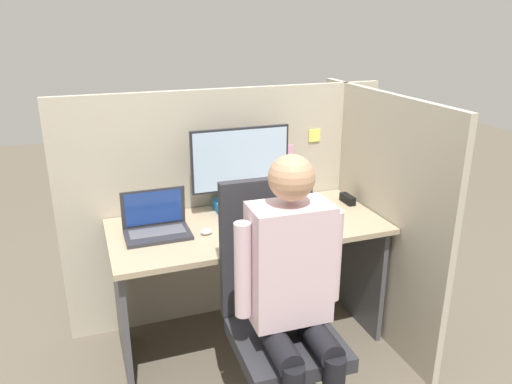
{
  "coord_description": "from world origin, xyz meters",
  "views": [
    {
      "loc": [
        -0.82,
        -2.07,
        1.85
      ],
      "look_at": [
        -0.01,
        0.17,
        1.0
      ],
      "focal_mm": 35.0,
      "sensor_mm": 36.0,
      "label": 1
    }
  ],
  "objects_px": {
    "office_chair": "(277,306)",
    "person": "(294,287)",
    "paper_box": "(241,206)",
    "carrot_toy": "(288,228)",
    "monitor": "(241,163)",
    "laptop": "(156,226)",
    "stapler": "(348,199)"
  },
  "relations": [
    {
      "from": "paper_box",
      "to": "person",
      "type": "bearing_deg",
      "value": -94.99
    },
    {
      "from": "monitor",
      "to": "carrot_toy",
      "type": "bearing_deg",
      "value": -69.81
    },
    {
      "from": "laptop",
      "to": "carrot_toy",
      "type": "relative_size",
      "value": 2.94
    },
    {
      "from": "monitor",
      "to": "laptop",
      "type": "height_order",
      "value": "monitor"
    },
    {
      "from": "carrot_toy",
      "to": "person",
      "type": "distance_m",
      "value": 0.62
    },
    {
      "from": "paper_box",
      "to": "stapler",
      "type": "height_order",
      "value": "paper_box"
    },
    {
      "from": "paper_box",
      "to": "stapler",
      "type": "xyz_separation_m",
      "value": [
        0.66,
        -0.1,
        -0.0
      ]
    },
    {
      "from": "stapler",
      "to": "carrot_toy",
      "type": "relative_size",
      "value": 1.11
    },
    {
      "from": "laptop",
      "to": "carrot_toy",
      "type": "xyz_separation_m",
      "value": [
        0.67,
        -0.21,
        -0.02
      ]
    },
    {
      "from": "carrot_toy",
      "to": "office_chair",
      "type": "xyz_separation_m",
      "value": [
        -0.23,
        -0.41,
        -0.19
      ]
    },
    {
      "from": "monitor",
      "to": "carrot_toy",
      "type": "xyz_separation_m",
      "value": [
        0.14,
        -0.38,
        -0.27
      ]
    },
    {
      "from": "laptop",
      "to": "office_chair",
      "type": "distance_m",
      "value": 0.79
    },
    {
      "from": "paper_box",
      "to": "monitor",
      "type": "distance_m",
      "value": 0.27
    },
    {
      "from": "paper_box",
      "to": "office_chair",
      "type": "relative_size",
      "value": 0.25
    },
    {
      "from": "monitor",
      "to": "stapler",
      "type": "height_order",
      "value": "monitor"
    },
    {
      "from": "paper_box",
      "to": "carrot_toy",
      "type": "height_order",
      "value": "paper_box"
    },
    {
      "from": "person",
      "to": "office_chair",
      "type": "bearing_deg",
      "value": 91.44
    },
    {
      "from": "paper_box",
      "to": "carrot_toy",
      "type": "xyz_separation_m",
      "value": [
        0.14,
        -0.38,
        -0.01
      ]
    },
    {
      "from": "paper_box",
      "to": "laptop",
      "type": "bearing_deg",
      "value": -162.62
    },
    {
      "from": "paper_box",
      "to": "carrot_toy",
      "type": "distance_m",
      "value": 0.4
    },
    {
      "from": "monitor",
      "to": "office_chair",
      "type": "distance_m",
      "value": 0.92
    },
    {
      "from": "office_chair",
      "to": "person",
      "type": "xyz_separation_m",
      "value": [
        0.0,
        -0.17,
        0.19
      ]
    },
    {
      "from": "office_chair",
      "to": "person",
      "type": "bearing_deg",
      "value": -88.56
    },
    {
      "from": "laptop",
      "to": "person",
      "type": "relative_size",
      "value": 0.25
    },
    {
      "from": "paper_box",
      "to": "office_chair",
      "type": "bearing_deg",
      "value": -96.34
    },
    {
      "from": "stapler",
      "to": "office_chair",
      "type": "distance_m",
      "value": 1.04
    },
    {
      "from": "stapler",
      "to": "person",
      "type": "distance_m",
      "value": 1.14
    },
    {
      "from": "office_chair",
      "to": "carrot_toy",
      "type": "bearing_deg",
      "value": 61.21
    },
    {
      "from": "stapler",
      "to": "laptop",
      "type": "bearing_deg",
      "value": -176.77
    },
    {
      "from": "paper_box",
      "to": "monitor",
      "type": "height_order",
      "value": "monitor"
    },
    {
      "from": "office_chair",
      "to": "paper_box",
      "type": "bearing_deg",
      "value": 83.66
    },
    {
      "from": "paper_box",
      "to": "office_chair",
      "type": "xyz_separation_m",
      "value": [
        -0.09,
        -0.79,
        -0.19
      ]
    }
  ]
}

